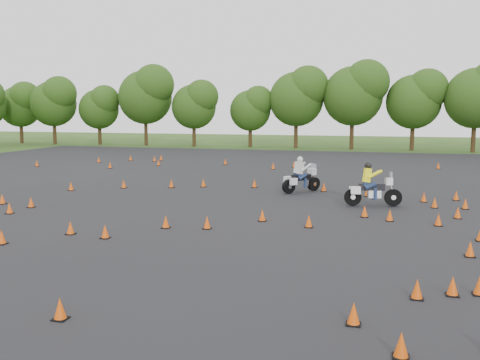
{
  "coord_description": "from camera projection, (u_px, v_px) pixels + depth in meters",
  "views": [
    {
      "loc": [
        6.26,
        -19.05,
        4.39
      ],
      "look_at": [
        0.0,
        4.0,
        1.2
      ],
      "focal_mm": 40.0,
      "sensor_mm": 36.0,
      "label": 1
    }
  ],
  "objects": [
    {
      "name": "ground",
      "position": [
        213.0,
        224.0,
        20.43
      ],
      "size": [
        140.0,
        140.0,
        0.0
      ],
      "primitive_type": "plane",
      "color": "#2D5119",
      "rests_on": "ground"
    },
    {
      "name": "asphalt_pad",
      "position": [
        251.0,
        199.0,
        26.17
      ],
      "size": [
        62.0,
        62.0,
        0.0
      ],
      "primitive_type": "plane",
      "color": "black",
      "rests_on": "ground"
    },
    {
      "name": "treeline",
      "position": [
        357.0,
        106.0,
        52.81
      ],
      "size": [
        87.33,
        32.19,
        10.95
      ],
      "color": "#274513",
      "rests_on": "ground"
    },
    {
      "name": "traffic_cones",
      "position": [
        247.0,
        196.0,
        25.66
      ],
      "size": [
        36.51,
        33.15,
        0.45
      ],
      "color": "#DF4D09",
      "rests_on": "asphalt_pad"
    },
    {
      "name": "rider_yellow",
      "position": [
        374.0,
        184.0,
        24.1
      ],
      "size": [
        2.68,
        1.29,
        1.99
      ],
      "primitive_type": null,
      "rotation": [
        0.0,
        0.0,
        0.2
      ],
      "color": "#FBF116",
      "rests_on": "ground"
    },
    {
      "name": "rider_white",
      "position": [
        301.0,
        174.0,
        28.21
      ],
      "size": [
        2.18,
        2.38,
        1.91
      ],
      "primitive_type": null,
      "rotation": [
        0.0,
        0.0,
        0.87
      ],
      "color": "silver",
      "rests_on": "ground"
    }
  ]
}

